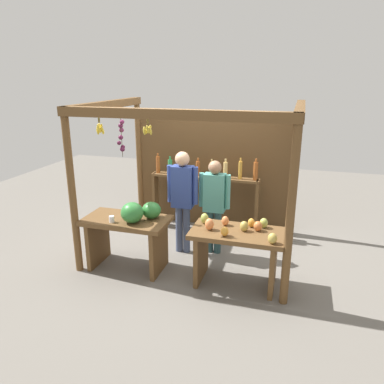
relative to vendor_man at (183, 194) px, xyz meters
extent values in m
plane|color=slate|center=(0.18, 0.11, -0.96)|extent=(12.00, 12.00, 0.00)
cylinder|color=brown|center=(-1.24, -0.98, 0.19)|extent=(0.10, 0.10, 2.29)
cylinder|color=brown|center=(1.60, -0.98, 0.19)|extent=(0.10, 0.10, 2.29)
cylinder|color=brown|center=(-1.24, 1.20, 0.19)|extent=(0.10, 0.10, 2.29)
cylinder|color=brown|center=(1.60, 1.20, 0.19)|extent=(0.10, 0.10, 2.29)
cube|color=brown|center=(0.18, -0.98, 1.27)|extent=(2.94, 0.12, 0.12)
cube|color=brown|center=(-1.24, 0.11, 1.27)|extent=(0.12, 2.27, 0.12)
cube|color=brown|center=(1.60, 0.11, 1.27)|extent=(0.12, 2.27, 0.12)
cube|color=#52381E|center=(0.18, 1.22, 0.07)|extent=(2.84, 0.04, 2.06)
cylinder|color=brown|center=(-0.18, -0.82, 1.16)|extent=(0.02, 0.02, 0.06)
ellipsoid|color=gold|center=(-0.14, -0.83, 1.05)|extent=(0.04, 0.07, 0.11)
ellipsoid|color=gold|center=(-0.16, -0.79, 1.07)|extent=(0.07, 0.05, 0.11)
ellipsoid|color=gold|center=(-0.19, -0.81, 1.05)|extent=(0.06, 0.06, 0.11)
ellipsoid|color=gold|center=(-0.21, -0.85, 1.05)|extent=(0.05, 0.05, 0.11)
ellipsoid|color=gold|center=(-0.17, -0.85, 1.07)|extent=(0.05, 0.04, 0.11)
cylinder|color=brown|center=(-0.81, -0.87, 1.16)|extent=(0.02, 0.02, 0.06)
ellipsoid|color=gold|center=(-0.78, -0.87, 1.04)|extent=(0.04, 0.08, 0.12)
ellipsoid|color=gold|center=(-0.81, -0.85, 1.06)|extent=(0.07, 0.05, 0.12)
ellipsoid|color=gold|center=(-0.85, -0.85, 1.07)|extent=(0.06, 0.07, 0.12)
ellipsoid|color=gold|center=(-0.83, -0.88, 1.04)|extent=(0.05, 0.06, 0.12)
ellipsoid|color=gold|center=(-0.80, -0.91, 1.06)|extent=(0.06, 0.04, 0.12)
cylinder|color=#4C422D|center=(-0.67, -0.58, 0.92)|extent=(0.01, 0.01, 0.55)
sphere|color=#601E42|center=(-0.65, -0.57, 1.11)|extent=(0.06, 0.06, 0.06)
sphere|color=#511938|center=(-0.68, -0.56, 1.06)|extent=(0.07, 0.07, 0.07)
sphere|color=#601E42|center=(-0.68, -0.55, 1.00)|extent=(0.06, 0.06, 0.06)
sphere|color=#511938|center=(-0.68, -0.58, 0.91)|extent=(0.06, 0.06, 0.06)
sphere|color=#47142D|center=(-0.69, -0.61, 0.84)|extent=(0.06, 0.06, 0.06)
sphere|color=#47142D|center=(-0.66, -0.57, 0.78)|extent=(0.06, 0.06, 0.06)
sphere|color=#511938|center=(-0.66, -0.59, 0.75)|extent=(0.07, 0.07, 0.07)
cube|color=brown|center=(-0.60, -0.70, -0.23)|extent=(1.19, 0.64, 0.06)
cube|color=brown|center=(-1.08, -0.70, -0.61)|extent=(0.06, 0.58, 0.69)
cube|color=brown|center=(-0.12, -0.70, -0.61)|extent=(0.06, 0.58, 0.69)
ellipsoid|color=#2D7533|center=(-0.45, -0.81, -0.06)|extent=(0.38, 0.38, 0.28)
ellipsoid|color=#2D7533|center=(-0.27, -0.58, -0.09)|extent=(0.36, 0.36, 0.23)
cylinder|color=white|center=(-0.73, -0.88, -0.16)|extent=(0.07, 0.07, 0.09)
cube|color=brown|center=(0.96, -0.70, -0.23)|extent=(1.19, 0.64, 0.06)
cube|color=brown|center=(0.48, -0.70, -0.61)|extent=(0.06, 0.58, 0.69)
cube|color=brown|center=(1.44, -0.70, -0.61)|extent=(0.06, 0.58, 0.69)
ellipsoid|color=gold|center=(0.83, -0.89, -0.14)|extent=(0.13, 0.13, 0.12)
ellipsoid|color=#E07F47|center=(0.60, -0.76, -0.13)|extent=(0.13, 0.13, 0.15)
ellipsoid|color=#B79E47|center=(1.04, -0.67, -0.14)|extent=(0.14, 0.14, 0.13)
ellipsoid|color=#E07F47|center=(0.77, -0.55, -0.14)|extent=(0.13, 0.13, 0.13)
ellipsoid|color=#A8B24C|center=(0.49, -0.56, -0.13)|extent=(0.15, 0.15, 0.14)
ellipsoid|color=#B79E47|center=(1.42, -0.95, -0.14)|extent=(0.13, 0.13, 0.13)
ellipsoid|color=gold|center=(1.11, -0.51, -0.14)|extent=(0.11, 0.11, 0.12)
ellipsoid|color=#A8B24C|center=(1.27, -0.49, -0.14)|extent=(0.13, 0.13, 0.13)
ellipsoid|color=#CC7038|center=(1.21, -0.62, -0.14)|extent=(0.13, 0.13, 0.13)
cube|color=brown|center=(-0.82, 0.92, -0.46)|extent=(0.05, 0.20, 1.00)
cube|color=brown|center=(1.03, 0.92, -0.46)|extent=(0.05, 0.20, 1.00)
cube|color=brown|center=(0.10, 0.92, 0.02)|extent=(1.85, 0.22, 0.04)
cylinder|color=#994C1E|center=(-0.75, 0.92, 0.19)|extent=(0.07, 0.07, 0.29)
cylinder|color=#994C1E|center=(-0.75, 0.92, 0.36)|extent=(0.03, 0.03, 0.06)
cylinder|color=#338C4C|center=(-0.53, 0.92, 0.17)|extent=(0.08, 0.08, 0.25)
cylinder|color=#338C4C|center=(-0.53, 0.92, 0.32)|extent=(0.04, 0.04, 0.06)
cylinder|color=#338C4C|center=(-0.27, 0.92, 0.16)|extent=(0.06, 0.06, 0.24)
cylinder|color=#338C4C|center=(-0.27, 0.92, 0.31)|extent=(0.03, 0.03, 0.06)
cylinder|color=#994C1E|center=(-0.02, 0.92, 0.17)|extent=(0.07, 0.07, 0.25)
cylinder|color=#994C1E|center=(-0.02, 0.92, 0.33)|extent=(0.03, 0.03, 0.06)
cylinder|color=#D8B266|center=(0.23, 0.92, 0.16)|extent=(0.06, 0.06, 0.25)
cylinder|color=#D8B266|center=(0.23, 0.92, 0.32)|extent=(0.03, 0.03, 0.06)
cylinder|color=#D8B266|center=(0.47, 0.92, 0.18)|extent=(0.07, 0.07, 0.27)
cylinder|color=#D8B266|center=(0.47, 0.92, 0.34)|extent=(0.03, 0.03, 0.06)
cylinder|color=gold|center=(0.72, 0.92, 0.19)|extent=(0.06, 0.06, 0.30)
cylinder|color=gold|center=(0.72, 0.92, 0.37)|extent=(0.03, 0.03, 0.06)
cylinder|color=#994C1E|center=(0.97, 0.92, 0.19)|extent=(0.08, 0.08, 0.30)
cylinder|color=#994C1E|center=(0.97, 0.92, 0.37)|extent=(0.03, 0.03, 0.06)
cylinder|color=#44506F|center=(-0.06, 0.00, -0.58)|extent=(0.11, 0.11, 0.75)
cylinder|color=#44506F|center=(0.06, 0.00, -0.58)|extent=(0.11, 0.11, 0.75)
cube|color=#2D428C|center=(0.00, 0.00, 0.11)|extent=(0.32, 0.19, 0.63)
cylinder|color=#2D428C|center=(-0.20, 0.00, 0.14)|extent=(0.08, 0.08, 0.57)
cylinder|color=#2D428C|center=(0.20, 0.00, 0.14)|extent=(0.08, 0.08, 0.57)
sphere|color=tan|center=(0.00, 0.00, 0.53)|extent=(0.22, 0.22, 0.22)
cylinder|color=#2B4C4F|center=(0.41, 0.11, -0.61)|extent=(0.11, 0.11, 0.69)
cylinder|color=#2B4C4F|center=(0.53, 0.11, -0.61)|extent=(0.11, 0.11, 0.69)
cube|color=teal|center=(0.47, 0.11, 0.02)|extent=(0.32, 0.19, 0.58)
cylinder|color=teal|center=(0.27, 0.11, 0.05)|extent=(0.08, 0.08, 0.52)
cylinder|color=teal|center=(0.67, 0.11, 0.05)|extent=(0.08, 0.08, 0.52)
sphere|color=#997051|center=(0.47, 0.11, 0.41)|extent=(0.20, 0.20, 0.20)
camera|label=1|loc=(1.63, -5.04, 1.69)|focal=34.49mm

